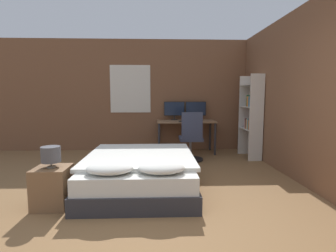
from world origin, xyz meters
TOP-DOWN VIEW (x-y plane):
  - ground_plane at (0.00, 0.00)m, footprint 20.00×20.00m
  - wall_back at (-0.01, 4.17)m, footprint 12.00×0.08m
  - wall_side_right at (2.11, 1.50)m, footprint 0.06×12.00m
  - bed at (-0.35, 1.37)m, footprint 1.54×1.95m
  - nightstand at (-1.36, 0.76)m, footprint 0.40×0.41m
  - bedside_lamp at (-1.36, 0.76)m, footprint 0.22×0.22m
  - desk at (0.58, 3.76)m, footprint 1.37×0.68m
  - monitor_left at (0.32, 4.00)m, footprint 0.50×0.16m
  - monitor_right at (0.84, 4.00)m, footprint 0.50×0.16m
  - keyboard at (0.58, 3.53)m, footprint 0.38×0.13m
  - computer_mouse at (0.86, 3.53)m, footprint 0.07×0.05m
  - office_chair at (0.59, 2.94)m, footprint 0.52×0.52m
  - bookshelf at (1.92, 3.16)m, footprint 0.29×0.71m

SIDE VIEW (x-z plane):
  - ground_plane at x=0.00m, z-range 0.00..0.00m
  - bed at x=-0.35m, z-range -0.04..0.52m
  - nightstand at x=-1.36m, z-range 0.00..0.49m
  - office_chair at x=0.59m, z-range -0.10..0.92m
  - bedside_lamp at x=-1.36m, z-range 0.52..0.77m
  - desk at x=0.58m, z-range 0.29..1.05m
  - keyboard at x=0.58m, z-range 0.76..0.78m
  - computer_mouse at x=0.86m, z-range 0.76..0.80m
  - bookshelf at x=1.92m, z-range 0.07..1.86m
  - monitor_left at x=0.32m, z-range 0.79..1.24m
  - monitor_right at x=0.84m, z-range 0.79..1.24m
  - wall_side_right at x=2.11m, z-range 0.00..2.70m
  - wall_back at x=-0.01m, z-range 0.00..2.70m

